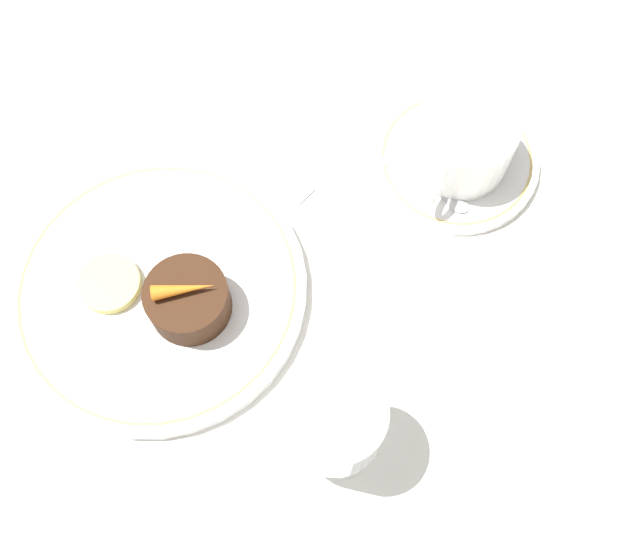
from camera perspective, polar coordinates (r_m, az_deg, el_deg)
name	(u,v)px	position (r m, az deg, el deg)	size (l,w,h in m)	color
ground_plane	(187,293)	(0.70, -10.07, -1.42)	(3.00, 3.00, 0.00)	white
dinner_plate	(159,290)	(0.70, -12.18, -1.14)	(0.27, 0.27, 0.01)	white
saucer	(456,160)	(0.76, 10.36, 8.59)	(0.16, 0.16, 0.01)	white
coffee_cup	(463,141)	(0.73, 10.83, 9.96)	(0.12, 0.10, 0.06)	white
spoon	(433,190)	(0.73, 8.58, 6.36)	(0.02, 0.10, 0.00)	silver
wine_glass	(336,423)	(0.59, 1.24, -11.23)	(0.08, 0.08, 0.10)	silver
fork	(251,150)	(0.76, -5.28, 9.40)	(0.06, 0.20, 0.01)	silver
dessert_cake	(188,300)	(0.66, -10.02, -1.94)	(0.07, 0.07, 0.04)	#381E0F
carrot_garnish	(183,289)	(0.64, -10.39, -1.12)	(0.04, 0.05, 0.01)	orange
pineapple_slice	(110,284)	(0.70, -15.73, -0.68)	(0.06, 0.06, 0.01)	#EFE075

